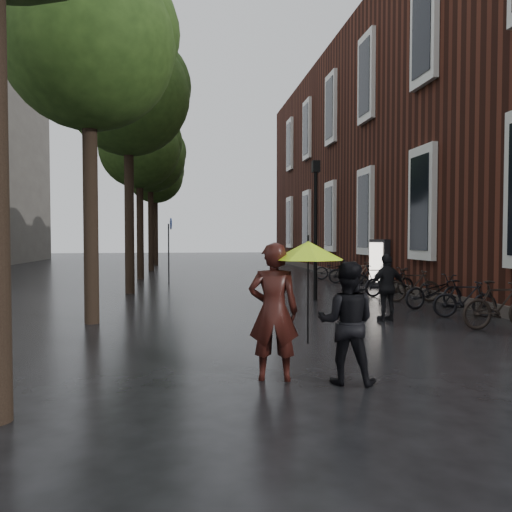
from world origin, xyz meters
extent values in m
plane|color=black|center=(0.00, 0.00, 0.00)|extent=(120.00, 120.00, 0.00)
cube|color=#38160F|center=(10.50, 19.50, 6.00)|extent=(10.00, 33.00, 12.00)
cube|color=silver|center=(5.45, 10.50, 3.00)|extent=(0.25, 1.60, 3.60)
cube|color=black|center=(5.35, 10.50, 3.00)|extent=(0.10, 1.20, 3.00)
cube|color=silver|center=(5.45, 10.50, 8.50)|extent=(0.25, 1.60, 3.60)
cube|color=black|center=(5.35, 10.50, 8.50)|extent=(0.10, 1.20, 3.00)
cube|color=silver|center=(5.45, 15.50, 3.00)|extent=(0.25, 1.60, 3.60)
cube|color=black|center=(5.35, 15.50, 3.00)|extent=(0.10, 1.20, 3.00)
cube|color=silver|center=(5.45, 15.50, 8.50)|extent=(0.25, 1.60, 3.60)
cube|color=black|center=(5.35, 15.50, 8.50)|extent=(0.10, 1.20, 3.00)
cube|color=silver|center=(5.45, 20.50, 3.00)|extent=(0.25, 1.60, 3.60)
cube|color=black|center=(5.35, 20.50, 3.00)|extent=(0.10, 1.20, 3.00)
cube|color=silver|center=(5.45, 20.50, 8.50)|extent=(0.25, 1.60, 3.60)
cube|color=black|center=(5.35, 20.50, 8.50)|extent=(0.10, 1.20, 3.00)
cube|color=silver|center=(5.45, 25.50, 3.00)|extent=(0.25, 1.60, 3.60)
cube|color=black|center=(5.35, 25.50, 3.00)|extent=(0.10, 1.20, 3.00)
cube|color=silver|center=(5.45, 25.50, 8.50)|extent=(0.25, 1.60, 3.60)
cube|color=black|center=(5.35, 25.50, 8.50)|extent=(0.10, 1.20, 3.00)
cube|color=silver|center=(5.45, 30.50, 3.00)|extent=(0.25, 1.60, 3.60)
cube|color=black|center=(5.35, 30.50, 3.00)|extent=(0.10, 1.20, 3.00)
cube|color=silver|center=(5.45, 30.50, 8.50)|extent=(0.25, 1.60, 3.60)
cube|color=black|center=(5.35, 30.50, 8.50)|extent=(0.10, 1.20, 3.00)
cube|color=#3F3833|center=(5.60, 19.50, 0.15)|extent=(0.40, 33.00, 0.30)
cylinder|color=black|center=(-4.10, 7.00, 2.25)|extent=(0.32, 0.32, 4.51)
cylinder|color=black|center=(-3.90, 13.00, 2.48)|extent=(0.32, 0.32, 4.95)
cylinder|color=black|center=(-4.05, 19.00, 2.20)|extent=(0.32, 0.32, 4.40)
cylinder|color=black|center=(-3.95, 25.00, 2.39)|extent=(0.32, 0.32, 4.79)
cylinder|color=black|center=(-4.00, 31.00, 2.28)|extent=(0.32, 0.32, 4.57)
imported|color=black|center=(-0.89, 2.09, 0.92)|extent=(0.74, 0.56, 1.84)
imported|color=black|center=(0.03, 1.81, 0.80)|extent=(0.94, 0.84, 1.60)
cylinder|color=black|center=(-0.43, 2.04, 1.11)|extent=(0.02, 0.02, 1.25)
cone|color=#C5FF1A|center=(-0.43, 2.04, 1.73)|extent=(0.98, 0.98, 0.25)
cylinder|color=black|center=(-0.43, 2.04, 1.90)|extent=(0.02, 0.02, 0.08)
imported|color=black|center=(2.54, 6.40, 0.77)|extent=(0.95, 0.52, 1.54)
imported|color=black|center=(4.43, 5.03, 0.51)|extent=(1.70, 0.49, 1.02)
imported|color=black|center=(4.55, 6.56, 0.45)|extent=(1.56, 0.71, 0.90)
imported|color=black|center=(4.57, 8.09, 0.46)|extent=(1.82, 0.86, 0.92)
imported|color=black|center=(4.64, 9.48, 0.49)|extent=(1.68, 0.74, 0.98)
imported|color=black|center=(4.54, 10.94, 0.47)|extent=(1.85, 0.88, 0.94)
imported|color=black|center=(4.69, 12.61, 0.46)|extent=(1.55, 0.52, 0.92)
imported|color=black|center=(4.80, 14.39, 0.50)|extent=(1.71, 0.77, 0.99)
imported|color=black|center=(4.69, 15.67, 0.47)|extent=(1.58, 0.50, 0.94)
imported|color=black|center=(4.68, 17.41, 0.46)|extent=(1.82, 0.93, 0.91)
cube|color=black|center=(5.32, 13.70, 0.92)|extent=(0.25, 1.22, 1.84)
cube|color=white|center=(5.19, 13.70, 0.97)|extent=(0.04, 1.03, 1.51)
cylinder|color=black|center=(1.89, 10.31, 1.98)|extent=(0.12, 0.12, 3.96)
cube|color=black|center=(1.89, 10.31, 4.06)|extent=(0.22, 0.22, 0.35)
sphere|color=#FFE5B2|center=(1.89, 10.31, 4.06)|extent=(0.18, 0.18, 0.18)
cylinder|color=#262628|center=(-2.72, 17.39, 1.25)|extent=(0.06, 0.06, 2.51)
cylinder|color=#0D2F99|center=(-2.62, 17.39, 2.51)|extent=(0.03, 0.50, 0.50)
camera|label=1|loc=(-2.07, -4.42, 1.90)|focal=35.00mm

